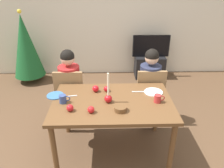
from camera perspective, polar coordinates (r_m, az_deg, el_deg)
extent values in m
plane|color=brown|center=(2.99, 0.10, -16.83)|extent=(7.68, 7.68, 0.00)
cube|color=beige|center=(4.83, -0.78, 17.63)|extent=(6.40, 0.10, 2.60)
cube|color=brown|center=(2.55, 0.12, -4.84)|extent=(1.40, 0.90, 0.04)
cylinder|color=brown|center=(2.53, -14.92, -16.81)|extent=(0.06, 0.06, 0.71)
cylinder|color=brown|center=(2.56, 15.43, -16.25)|extent=(0.06, 0.06, 0.71)
cylinder|color=brown|center=(3.13, -11.97, -7.01)|extent=(0.06, 0.06, 0.71)
cylinder|color=brown|center=(3.16, 11.68, -6.68)|extent=(0.06, 0.06, 0.71)
cube|color=#99754C|center=(3.34, -10.53, -3.09)|extent=(0.40, 0.40, 0.04)
cube|color=#99754C|center=(3.06, -11.37, -0.78)|extent=(0.40, 0.04, 0.45)
cylinder|color=#99754C|center=(3.57, -7.15, -4.85)|extent=(0.04, 0.04, 0.41)
cylinder|color=#99754C|center=(3.62, -12.53, -4.85)|extent=(0.04, 0.04, 0.41)
cylinder|color=#99754C|center=(3.29, -7.66, -7.95)|extent=(0.04, 0.04, 0.41)
cylinder|color=#99754C|center=(3.34, -13.52, -7.89)|extent=(0.04, 0.04, 0.41)
cube|color=#99754C|center=(3.35, 9.40, -2.84)|extent=(0.40, 0.40, 0.04)
cube|color=#99754C|center=(3.08, 10.31, -0.52)|extent=(0.40, 0.04, 0.45)
cylinder|color=#99754C|center=(3.64, 11.32, -4.55)|extent=(0.04, 0.04, 0.41)
cylinder|color=#99754C|center=(3.58, 5.99, -4.69)|extent=(0.04, 0.04, 0.41)
cylinder|color=#99754C|center=(3.36, 12.49, -7.54)|extent=(0.04, 0.04, 0.41)
cylinder|color=#99754C|center=(3.30, 6.70, -7.76)|extent=(0.04, 0.04, 0.41)
cube|color=#33384C|center=(3.40, -10.36, -6.51)|extent=(0.28, 0.28, 0.45)
cylinder|color=#AD2323|center=(3.17, -11.04, 0.54)|extent=(0.30, 0.30, 0.48)
sphere|color=tan|center=(3.04, -11.62, 6.57)|extent=(0.19, 0.19, 0.19)
sphere|color=black|center=(3.03, -11.67, 7.10)|extent=(0.19, 0.19, 0.19)
cube|color=#33384C|center=(3.41, 9.29, -6.25)|extent=(0.28, 0.28, 0.45)
cylinder|color=#282D47|center=(3.19, 9.90, 0.78)|extent=(0.30, 0.30, 0.48)
sphere|color=tan|center=(3.05, 10.42, 6.79)|extent=(0.19, 0.19, 0.19)
sphere|color=black|center=(3.04, 10.47, 7.32)|extent=(0.19, 0.19, 0.19)
cube|color=black|center=(4.92, 9.80, 4.57)|extent=(0.64, 0.40, 0.48)
cube|color=black|center=(4.77, 10.23, 9.81)|extent=(0.79, 0.04, 0.46)
cube|color=black|center=(4.77, 10.24, 9.81)|extent=(0.76, 0.05, 0.46)
cylinder|color=brown|center=(5.03, -20.44, 1.61)|extent=(0.08, 0.08, 0.14)
cone|color=#195628|center=(4.80, -21.78, 9.26)|extent=(0.63, 0.63, 1.27)
sphere|color=yellow|center=(4.66, -23.23, 17.16)|extent=(0.08, 0.08, 0.08)
sphere|color=red|center=(2.49, -0.99, -3.89)|extent=(0.09, 0.09, 0.09)
cylinder|color=#EFE5C6|center=(2.40, -1.03, -0.14)|extent=(0.02, 0.02, 0.28)
cylinder|color=teal|center=(2.72, -14.71, -2.92)|extent=(0.20, 0.20, 0.01)
cylinder|color=white|center=(2.76, 10.85, -2.09)|extent=(0.23, 0.23, 0.01)
cylinder|color=#33477F|center=(2.54, -12.84, -3.87)|extent=(0.08, 0.08, 0.10)
torus|color=#33477F|center=(2.53, -11.67, -3.77)|extent=(0.07, 0.01, 0.07)
cylinder|color=#B72D2D|center=(2.54, 11.89, -3.76)|extent=(0.08, 0.08, 0.09)
torus|color=#B72D2D|center=(2.55, 13.03, -3.64)|extent=(0.06, 0.01, 0.06)
cube|color=silver|center=(2.67, -11.10, -3.18)|extent=(0.18, 0.05, 0.01)
cube|color=silver|center=(2.74, 7.13, -2.02)|extent=(0.18, 0.01, 0.01)
cylinder|color=brown|center=(2.35, 2.24, -6.50)|extent=(0.13, 0.13, 0.05)
sphere|color=red|center=(2.72, -4.33, -1.23)|extent=(0.08, 0.08, 0.08)
sphere|color=red|center=(2.72, -1.46, -1.29)|extent=(0.07, 0.07, 0.07)
sphere|color=red|center=(2.38, -10.99, -6.18)|extent=(0.08, 0.08, 0.08)
sphere|color=red|center=(2.32, -5.55, -6.71)|extent=(0.08, 0.08, 0.08)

